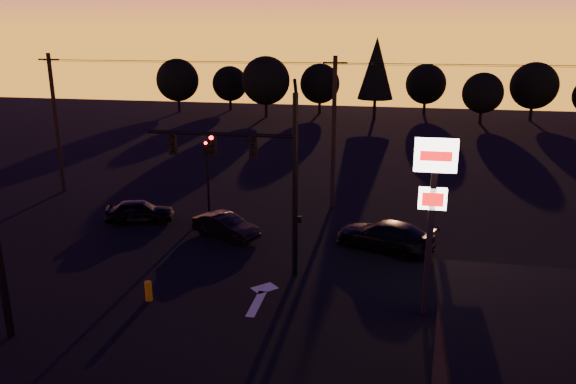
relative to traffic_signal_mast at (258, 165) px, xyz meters
name	(u,v)px	position (x,y,z in m)	size (l,w,h in m)	color
ground	(238,315)	(0.10, -3.99, -4.94)	(120.00, 120.00, 0.00)	black
lane_arrow	(261,296)	(0.60, -2.33, -4.93)	(1.20, 3.10, 0.01)	beige
traffic_signal_mast	(258,165)	(0.00, 0.00, 0.00)	(6.79, 0.52, 8.58)	black
secondary_signal	(207,166)	(-4.90, 7.49, -2.07)	(0.30, 0.31, 4.35)	black
pylon_sign	(433,190)	(7.10, -2.49, -0.02)	(1.50, 0.28, 6.80)	black
utility_pole_0	(56,123)	(-15.90, 10.01, -0.34)	(1.40, 0.26, 9.00)	black
utility_pole_1	(334,133)	(2.10, 10.01, -0.34)	(1.40, 0.26, 9.00)	black
power_wires	(335,63)	(2.10, 10.01, 3.63)	(36.00, 1.22, 0.07)	black
bollard	(148,291)	(-3.72, -3.52, -4.53)	(0.27, 0.27, 0.82)	#BA8B07
tree_0	(178,80)	(-21.90, 46.01, -0.88)	(5.36, 5.36, 6.74)	black
tree_1	(230,84)	(-15.90, 49.01, -1.50)	(4.54, 4.54, 5.71)	black
tree_2	(266,81)	(-9.90, 44.01, -0.57)	(5.77, 5.78, 7.26)	black
tree_3	(320,84)	(-3.90, 48.01, -1.19)	(4.95, 4.95, 6.22)	black
tree_4	(376,68)	(3.10, 45.01, 0.99)	(4.18, 4.18, 9.50)	black
tree_5	(426,84)	(9.10, 50.01, -1.19)	(4.95, 4.95, 6.22)	black
tree_6	(483,93)	(15.10, 44.01, -1.50)	(4.54, 4.54, 5.71)	black
tree_7	(534,86)	(21.10, 47.01, -0.88)	(5.36, 5.36, 6.74)	black
car_left	(140,211)	(-8.21, 5.26, -4.29)	(1.52, 3.77, 1.28)	black
car_mid	(226,226)	(-2.75, 3.87, -4.32)	(1.30, 3.72, 1.23)	black
car_right	(385,235)	(5.41, 3.78, -4.22)	(2.00, 4.92, 1.43)	black
suv_parked	(498,384)	(8.95, -7.59, -4.32)	(2.06, 4.47, 1.24)	black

